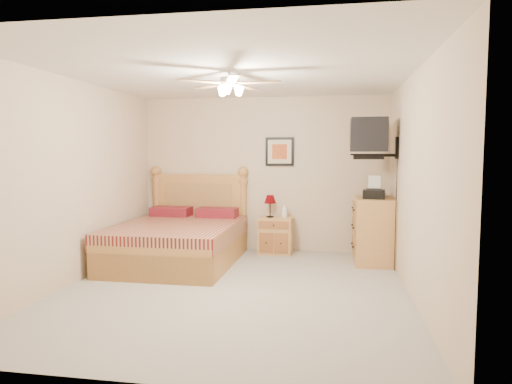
% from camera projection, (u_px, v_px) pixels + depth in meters
% --- Properties ---
extents(floor, '(4.50, 4.50, 0.00)m').
position_uv_depth(floor, '(234.00, 289.00, 5.36)').
color(floor, '#9C978D').
rests_on(floor, ground).
extents(ceiling, '(4.00, 4.50, 0.04)m').
position_uv_depth(ceiling, '(233.00, 73.00, 5.15)').
color(ceiling, white).
rests_on(ceiling, ground).
extents(wall_back, '(4.00, 0.04, 2.50)m').
position_uv_depth(wall_back, '(263.00, 174.00, 7.46)').
color(wall_back, '#CBB395').
rests_on(wall_back, ground).
extents(wall_front, '(4.00, 0.04, 2.50)m').
position_uv_depth(wall_front, '(162.00, 206.00, 3.05)').
color(wall_front, '#CBB395').
rests_on(wall_front, ground).
extents(wall_left, '(0.04, 4.50, 2.50)m').
position_uv_depth(wall_left, '(75.00, 182.00, 5.59)').
color(wall_left, '#CBB395').
rests_on(wall_left, ground).
extents(wall_right, '(0.04, 4.50, 2.50)m').
position_uv_depth(wall_right, '(415.00, 186.00, 4.92)').
color(wall_right, '#CBB395').
rests_on(wall_right, ground).
extents(bed, '(1.64, 2.15, 1.38)m').
position_uv_depth(bed, '(177.00, 216.00, 6.58)').
color(bed, '#B27436').
rests_on(bed, ground).
extents(nightstand, '(0.54, 0.42, 0.57)m').
position_uv_depth(nightstand, '(276.00, 235.00, 7.27)').
color(nightstand, '#BE8642').
rests_on(nightstand, ground).
extents(table_lamp, '(0.24, 0.24, 0.36)m').
position_uv_depth(table_lamp, '(270.00, 206.00, 7.29)').
color(table_lamp, '#580107').
rests_on(table_lamp, nightstand).
extents(lotion_bottle, '(0.09, 0.09, 0.23)m').
position_uv_depth(lotion_bottle, '(285.00, 210.00, 7.25)').
color(lotion_bottle, white).
rests_on(lotion_bottle, nightstand).
extents(framed_picture, '(0.46, 0.04, 0.46)m').
position_uv_depth(framed_picture, '(280.00, 152.00, 7.37)').
color(framed_picture, black).
rests_on(framed_picture, wall_back).
extents(dresser, '(0.57, 0.82, 0.95)m').
position_uv_depth(dresser, '(374.00, 230.00, 6.64)').
color(dresser, '#A16742').
rests_on(dresser, ground).
extents(fax_machine, '(0.34, 0.35, 0.32)m').
position_uv_depth(fax_machine, '(374.00, 187.00, 6.48)').
color(fax_machine, black).
rests_on(fax_machine, dresser).
extents(magazine_lower, '(0.23, 0.29, 0.02)m').
position_uv_depth(magazine_lower, '(372.00, 195.00, 6.90)').
color(magazine_lower, beige).
rests_on(magazine_lower, dresser).
extents(magazine_upper, '(0.20, 0.27, 0.02)m').
position_uv_depth(magazine_upper, '(373.00, 193.00, 6.92)').
color(magazine_upper, tan).
rests_on(magazine_upper, magazine_lower).
extents(wall_tv, '(0.56, 0.46, 0.58)m').
position_uv_depth(wall_tv, '(380.00, 138.00, 6.23)').
color(wall_tv, black).
rests_on(wall_tv, wall_right).
extents(ceiling_fan, '(1.14, 1.14, 0.28)m').
position_uv_depth(ceiling_fan, '(229.00, 83.00, 4.96)').
color(ceiling_fan, white).
rests_on(ceiling_fan, ceiling).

